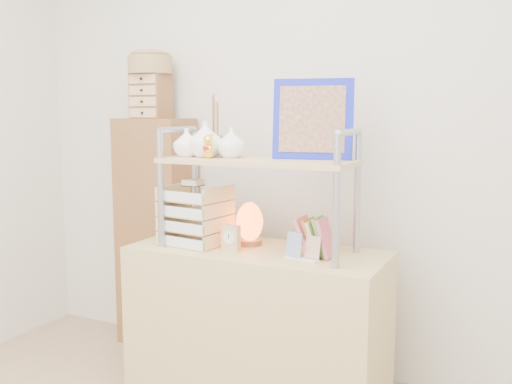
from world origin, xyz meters
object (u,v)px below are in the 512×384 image
desk (257,326)px  letter_tray (194,219)px  cabinet (156,234)px  salt_lamp (250,223)px

desk → letter_tray: letter_tray is taller
cabinet → letter_tray: 0.70m
letter_tray → salt_lamp: size_ratio=1.53×
desk → letter_tray: (-0.31, -0.05, 0.50)m
desk → letter_tray: size_ratio=3.78×
desk → salt_lamp: 0.49m
salt_lamp → cabinet: bearing=158.8°
letter_tray → salt_lamp: 0.27m
salt_lamp → letter_tray: bearing=-154.1°
desk → salt_lamp: bearing=136.3°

